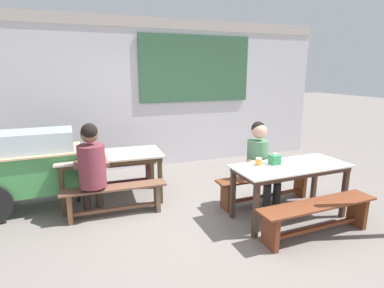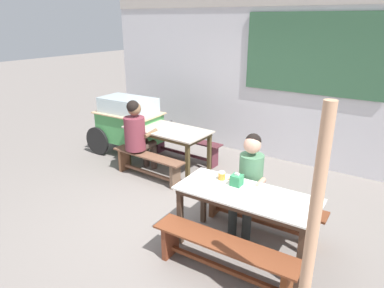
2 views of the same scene
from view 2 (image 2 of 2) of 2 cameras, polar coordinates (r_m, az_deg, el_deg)
name	(u,v)px [view 2 (image 2 of 2)]	position (r m, az deg, el deg)	size (l,w,h in m)	color
ground_plane	(182,214)	(4.93, -1.70, -11.53)	(40.00, 40.00, 0.00)	slate
backdrop_wall	(269,76)	(6.71, 12.66, 10.86)	(7.32, 0.23, 2.98)	silver
dining_table_far	(167,133)	(6.12, -4.09, 1.84)	(1.54, 0.80, 0.75)	#C0B1A0
dining_table_near	(246,200)	(3.96, 8.94, -9.05)	(1.61, 0.73, 0.75)	silver
bench_far_back	(185,146)	(6.64, -1.08, -0.28)	(1.54, 0.29, 0.43)	#55272E
bench_far_front	(148,163)	(5.89, -7.29, -3.08)	(1.42, 0.29, 0.43)	brown
bench_near_back	(262,208)	(4.58, 11.40, -10.39)	(1.60, 0.33, 0.43)	brown
bench_near_front	(223,254)	(3.76, 5.19, -17.60)	(1.60, 0.37, 0.43)	brown
food_cart	(128,121)	(6.89, -10.47, 3.71)	(1.66, 0.83, 1.15)	#45954E
person_left_back_turned	(137,133)	(5.94, -9.03, 1.88)	(0.47, 0.60, 1.32)	#42322B
person_right_near_table	(249,178)	(4.37, 9.39, -5.49)	(0.45, 0.57, 1.27)	#262927
tissue_box	(237,180)	(4.05, 7.39, -5.92)	(0.12, 0.13, 0.15)	#318754
condiment_jar	(222,176)	(4.18, 4.93, -5.23)	(0.09, 0.09, 0.10)	gold
wooden_support_post	(312,237)	(2.81, 19.14, -14.34)	(0.09, 0.09, 2.09)	tan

